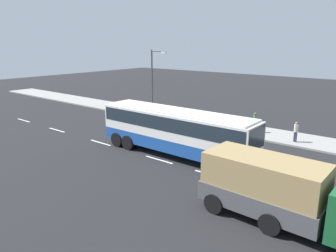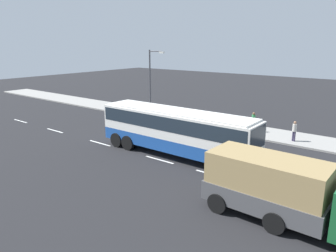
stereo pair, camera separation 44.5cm
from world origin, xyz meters
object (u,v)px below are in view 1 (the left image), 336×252
object	(u,v)px
pedestrian_at_crossing	(255,121)
street_lamp	(153,79)
cargo_truck	(284,191)
coach_bus	(175,128)
pedestrian_near_curb	(296,130)

from	to	relation	value
pedestrian_at_crossing	street_lamp	xyz separation A→B (m)	(-10.81, -1.12, 3.01)
cargo_truck	street_lamp	distance (m)	21.62
cargo_truck	coach_bus	bearing A→B (deg)	157.10
cargo_truck	pedestrian_near_curb	bearing A→B (deg)	106.56
cargo_truck	street_lamp	size ratio (longest dim) A/B	1.10
coach_bus	street_lamp	xyz separation A→B (m)	(-8.82, 7.75, 2.14)
pedestrian_at_crossing	coach_bus	bearing A→B (deg)	133.18
street_lamp	coach_bus	bearing A→B (deg)	-41.30
coach_bus	pedestrian_at_crossing	bearing A→B (deg)	77.20
pedestrian_near_curb	pedestrian_at_crossing	xyz separation A→B (m)	(-3.74, 0.68, 0.08)
cargo_truck	pedestrian_near_curb	size ratio (longest dim) A/B	4.71
street_lamp	pedestrian_at_crossing	bearing A→B (deg)	5.92
cargo_truck	pedestrian_near_curb	distance (m)	12.72
cargo_truck	pedestrian_at_crossing	size ratio (longest dim) A/B	4.39
cargo_truck	street_lamp	world-z (taller)	street_lamp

